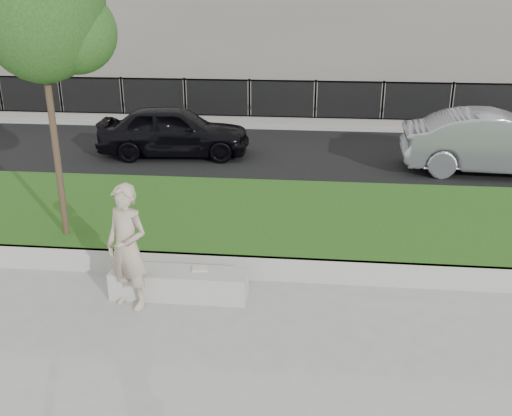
# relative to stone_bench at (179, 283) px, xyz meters

# --- Properties ---
(ground) EXTENTS (90.00, 90.00, 0.00)m
(ground) POSITION_rel_stone_bench_xyz_m (0.31, -0.40, -0.21)
(ground) COLOR gray
(ground) RESTS_ON ground
(grass_bank) EXTENTS (34.00, 4.00, 0.40)m
(grass_bank) POSITION_rel_stone_bench_xyz_m (0.31, 2.60, -0.01)
(grass_bank) COLOR #0F370D
(grass_bank) RESTS_ON ground
(grass_kerb) EXTENTS (34.00, 0.08, 0.40)m
(grass_kerb) POSITION_rel_stone_bench_xyz_m (0.31, 0.64, -0.01)
(grass_kerb) COLOR #A5A29A
(grass_kerb) RESTS_ON ground
(street) EXTENTS (34.00, 7.00, 0.04)m
(street) POSITION_rel_stone_bench_xyz_m (0.31, 8.10, -0.19)
(street) COLOR black
(street) RESTS_ON ground
(far_pavement) EXTENTS (34.00, 3.00, 0.12)m
(far_pavement) POSITION_rel_stone_bench_xyz_m (0.31, 12.60, -0.15)
(far_pavement) COLOR gray
(far_pavement) RESTS_ON ground
(iron_fence) EXTENTS (32.00, 0.30, 1.50)m
(iron_fence) POSITION_rel_stone_bench_xyz_m (0.31, 11.60, 0.33)
(iron_fence) COLOR slate
(iron_fence) RESTS_ON far_pavement
(stone_bench) EXTENTS (2.04, 0.51, 0.42)m
(stone_bench) POSITION_rel_stone_bench_xyz_m (0.00, 0.00, 0.00)
(stone_bench) COLOR #A5A29A
(stone_bench) RESTS_ON ground
(man) EXTENTS (0.79, 0.67, 1.85)m
(man) POSITION_rel_stone_bench_xyz_m (-0.64, -0.34, 0.72)
(man) COLOR tan
(man) RESTS_ON ground
(book) EXTENTS (0.26, 0.21, 0.03)m
(book) POSITION_rel_stone_bench_xyz_m (0.30, 0.08, 0.22)
(book) COLOR beige
(book) RESTS_ON stone_bench
(young_tree) EXTENTS (2.12, 2.03, 5.20)m
(young_tree) POSITION_rel_stone_bench_xyz_m (-2.20, 1.28, 3.97)
(young_tree) COLOR #38281C
(young_tree) RESTS_ON grass_bank
(car_dark) EXTENTS (4.24, 2.00, 1.40)m
(car_dark) POSITION_rel_stone_bench_xyz_m (-1.91, 7.62, 0.53)
(car_dark) COLOR black
(car_dark) RESTS_ON street
(car_silver) EXTENTS (4.71, 1.85, 1.53)m
(car_silver) POSITION_rel_stone_bench_xyz_m (6.46, 6.88, 0.59)
(car_silver) COLOR gray
(car_silver) RESTS_ON street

